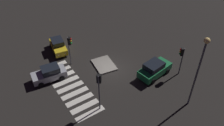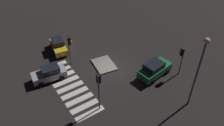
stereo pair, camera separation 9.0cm
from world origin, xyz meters
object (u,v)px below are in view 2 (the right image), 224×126
at_px(car_silver, 49,73).
at_px(street_lamp, 200,63).
at_px(car_yellow, 58,45).
at_px(traffic_light_north, 182,55).
at_px(traffic_light_east, 99,84).
at_px(car_green, 155,69).
at_px(traffic_island, 104,65).
at_px(traffic_light_south, 70,44).

height_order(car_silver, street_lamp, street_lamp).
xyz_separation_m(car_yellow, street_lamp, (16.58, 7.56, 4.76)).
bearing_deg(traffic_light_north, car_silver, 9.38).
bearing_deg(traffic_light_east, car_yellow, 42.46).
height_order(car_yellow, traffic_light_east, traffic_light_east).
bearing_deg(car_yellow, car_silver, -24.24).
xyz_separation_m(car_green, street_lamp, (5.45, 0.00, 4.65)).
bearing_deg(car_yellow, street_lamp, 33.78).
xyz_separation_m(car_silver, traffic_light_east, (7.05, 2.65, 2.60)).
bearing_deg(traffic_light_east, traffic_light_north, -48.58).
relative_size(car_yellow, traffic_light_north, 1.07).
distance_m(traffic_light_east, street_lamp, 9.61).
height_order(traffic_island, traffic_light_south, traffic_light_south).
bearing_deg(car_yellow, car_green, 43.45).
bearing_deg(street_lamp, traffic_light_east, -120.24).
bearing_deg(car_silver, traffic_light_east, 117.37).
distance_m(car_silver, traffic_light_east, 7.97).
height_order(traffic_light_east, street_lamp, street_lamp).
distance_m(traffic_island, car_yellow, 7.16).
height_order(traffic_light_north, traffic_light_south, traffic_light_south).
xyz_separation_m(car_silver, traffic_light_south, (-1.13, 3.43, 2.20)).
bearing_deg(car_silver, traffic_light_south, -155.01).
relative_size(car_yellow, traffic_light_south, 1.01).
bearing_deg(traffic_island, car_green, 39.50).
height_order(traffic_island, traffic_light_east, traffic_light_east).
distance_m(car_silver, traffic_light_north, 15.54).
relative_size(traffic_light_north, traffic_light_south, 0.94).
bearing_deg(car_green, traffic_light_south, 126.16).
bearing_deg(traffic_light_south, traffic_island, 7.66).
bearing_deg(traffic_light_east, traffic_light_south, 39.64).
xyz_separation_m(car_yellow, traffic_light_north, (12.53, 10.15, 2.05)).
xyz_separation_m(traffic_light_east, street_lamp, (4.72, 8.09, 2.13)).
bearing_deg(street_lamp, traffic_light_south, -150.41).
relative_size(car_silver, traffic_light_south, 1.03).
xyz_separation_m(traffic_island, traffic_light_east, (5.66, -4.03, 3.37)).
distance_m(car_green, traffic_light_north, 3.53).
relative_size(car_green, traffic_light_north, 1.20).
height_order(traffic_island, traffic_light_north, traffic_light_north).
bearing_deg(car_yellow, traffic_light_south, 12.97).
relative_size(traffic_light_east, street_lamp, 0.55).
relative_size(traffic_light_north, traffic_light_east, 0.83).
relative_size(car_silver, traffic_light_east, 0.91).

